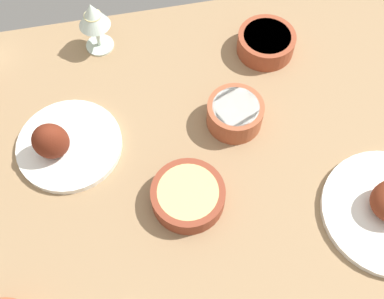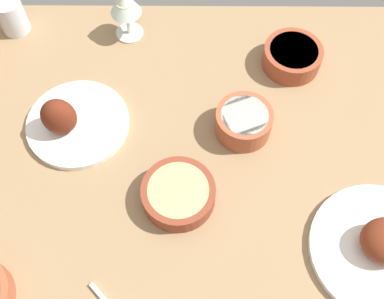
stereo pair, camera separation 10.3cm
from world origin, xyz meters
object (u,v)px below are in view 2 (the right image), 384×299
plate_center_main (381,247)px  bowl_cream (242,121)px  bowl_pasta (177,194)px  bowl_sauce (291,56)px  plate_near_viewer (70,121)px  water_tumbler (10,16)px  wine_glass (124,5)px

plate_center_main → bowl_cream: bearing=-47.3°
bowl_pasta → plate_center_main: bearing=164.7°
plate_center_main → bowl_sauce: size_ratio=1.97×
plate_near_viewer → bowl_cream: 38.54cm
plate_center_main → bowl_pasta: (40.15, -10.95, 0.25)cm
bowl_pasta → plate_near_viewer: bearing=-35.5°
water_tumbler → bowl_pasta: bearing=132.1°
wine_glass → bowl_cream: bearing=134.0°
plate_center_main → bowl_sauce: (13.21, -47.11, 0.63)cm
bowl_sauce → water_tumbler: (69.77, -11.23, 1.68)cm
bowl_cream → water_tumbler: 64.58cm
plate_center_main → wine_glass: 78.55cm
bowl_pasta → bowl_cream: size_ratio=1.21×
plate_near_viewer → water_tumbler: (18.51, -30.02, 1.85)cm
plate_center_main → plate_near_viewer: bearing=-23.7°
plate_center_main → water_tumbler: bearing=-35.1°
bowl_pasta → bowl_cream: (-14.21, -17.14, 0.82)cm
plate_near_viewer → bowl_sauce: size_ratio=1.65×
bowl_cream → water_tumbler: size_ratio=1.39×
bowl_cream → water_tumbler: water_tumbler is taller
plate_near_viewer → water_tumbler: size_ratio=2.54×
bowl_sauce → water_tumbler: bearing=-9.1°
plate_near_viewer → bowl_sauce: plate_near_viewer is taller
bowl_sauce → wine_glass: size_ratio=1.01×
bowl_sauce → bowl_cream: bowl_cream is taller
bowl_sauce → bowl_pasta: 45.09cm
water_tumbler → bowl_cream: bearing=152.1°
bowl_sauce → bowl_pasta: bearing=53.3°
bowl_cream → plate_center_main: bearing=132.7°
plate_near_viewer → bowl_pasta: 29.88cm
plate_near_viewer → wine_glass: size_ratio=1.66×
plate_center_main → bowl_pasta: plate_center_main is taller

